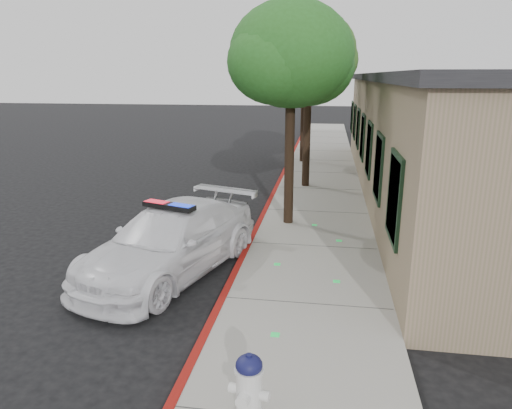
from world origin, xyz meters
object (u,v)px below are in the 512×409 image
Objects in this scene: police_car at (171,241)px; fire_hydrant at (249,388)px; street_tree_mid at (309,55)px; clapboard_building at (470,138)px; street_tree_far at (306,69)px; street_tree_near at (292,60)px.

police_car is 5.94× the size of fire_hydrant.
police_car is at bearing -106.98° from street_tree_mid.
clapboard_building is 11.24m from police_car.
fire_hydrant is (2.46, -4.39, -0.12)m from police_car.
street_tree_far is at bearing 102.96° from fire_hydrant.
street_tree_mid is (2.50, 8.18, 4.14)m from police_car.
street_tree_near is at bearing -144.06° from clapboard_building.
clapboard_building is 8.48m from street_tree_far.
street_tree_near is at bearing 103.34° from fire_hydrant.
street_tree_near is 9.79m from street_tree_far.
street_tree_mid is (-5.56, 0.47, 2.74)m from clapboard_building.
street_tree_mid is 1.10× the size of street_tree_far.
street_tree_near is 0.95× the size of street_tree_mid.
clapboard_building is at bearing 61.67° from police_car.
clapboard_building is 3.88× the size of police_car.
clapboard_building is at bearing -4.86° from street_tree_mid.
police_car reaches higher than fire_hydrant.
street_tree_near is at bearing -89.17° from street_tree_far.
street_tree_mid reaches higher than street_tree_near.
fire_hydrant is 18.09m from street_tree_far.
police_car is at bearing -136.29° from clapboard_building.
street_tree_mid is at bearing -85.64° from street_tree_far.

